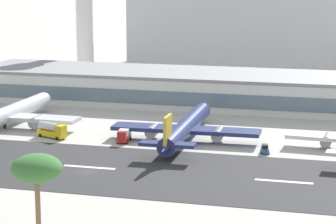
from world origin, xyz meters
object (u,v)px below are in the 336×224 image
Objects in this scene: terminal_building at (217,89)px; service_baggage_tug_0 at (265,149)px; airliner_gold_tail_gate_1 at (185,129)px; palm_tree_2 at (37,170)px; distant_hotel_block at (258,15)px; service_fuel_truck_2 at (52,130)px; airliner_black_tail_gate_0 at (5,116)px; control_tower at (84,13)px; service_box_truck_1 at (124,135)px.

terminal_building reaches higher than service_baggage_tug_0.
palm_tree_2 reaches higher than airliner_gold_tail_gate_1.
distant_hotel_block reaches higher than service_fuel_truck_2.
palm_tree_2 is at bearing -149.17° from airliner_black_tail_gate_0.
palm_tree_2 is at bearing 177.12° from airliner_gold_tail_gate_1.
terminal_building is at bearing -172.76° from service_baggage_tug_0.
airliner_gold_tail_gate_1 is (1.77, -50.58, -1.79)m from terminal_building.
service_fuel_truck_2 is at bearing -120.50° from terminal_building.
control_tower is (-58.80, 38.63, 20.19)m from terminal_building.
terminal_building is at bearing -33.30° from control_tower.
service_baggage_tug_0 is 0.39× the size of service_fuel_truck_2.
service_fuel_truck_2 is at bearing 95.84° from airliner_gold_tail_gate_1.
control_tower is 106.34m from service_box_truck_1.
palm_tree_2 is (58.30, -171.37, -10.15)m from control_tower.
terminal_building is 50.65m from airliner_gold_tail_gate_1.
service_baggage_tug_0 is (23.63, -155.08, -20.47)m from distant_hotel_block.
palm_tree_2 is at bearing -89.91° from distant_hotel_block.
distant_hotel_block is at bearing 90.09° from palm_tree_2.
control_tower is at bearing 108.79° from palm_tree_2.
terminal_building is 3.02× the size of airliner_black_tail_gate_0.
distant_hotel_block is 158.20m from service_baggage_tug_0.
service_baggage_tug_0 is 35.84m from service_box_truck_1.
service_baggage_tug_0 is at bearing -107.71° from airliner_gold_tail_gate_1.
service_baggage_tug_0 is (21.00, -6.18, -2.30)m from airliner_gold_tail_gate_1.
airliner_black_tail_gate_0 is 98.74m from palm_tree_2.
distant_hotel_block is at bearing 45.86° from control_tower.
service_box_truck_1 is 19.33m from service_fuel_truck_2.
terminal_building is 68.51m from airliner_black_tail_gate_0.
control_tower reaches higher than palm_tree_2.
service_fuel_truck_2 is at bearing 112.22° from palm_tree_2.
service_fuel_truck_2 is (-32.31, -54.85, -3.10)m from terminal_building.
service_baggage_tug_0 is 55.12m from service_fuel_truck_2.
airliner_black_tail_gate_0 reaches higher than service_box_truck_1.
service_box_truck_1 is at bearing -99.55° from airliner_black_tail_gate_0.
control_tower is 99.91m from service_fuel_truck_2.
distant_hotel_block reaches higher than service_baggage_tug_0.
service_baggage_tug_0 is at bearing 81.48° from service_box_truck_1.
airliner_black_tail_gate_0 is 5.82× the size of service_fuel_truck_2.
distant_hotel_block is 31.23× the size of service_baggage_tug_0.
control_tower is 127.83m from service_baggage_tug_0.
control_tower is 12.18× the size of service_baggage_tug_0.
airliner_black_tail_gate_0 is 72.58m from service_baggage_tug_0.
service_box_truck_1 is 0.35× the size of palm_tree_2.
distant_hotel_block is (-0.86, 98.32, 16.39)m from terminal_building.
terminal_building is 25.21× the size of service_box_truck_1.
service_box_truck_1 is at bearing 99.07° from palm_tree_2.
service_fuel_truck_2 is (-31.45, -153.17, -19.49)m from distant_hotel_block.
palm_tree_2 is at bearing -90.21° from terminal_building.
airliner_black_tail_gate_0 is at bearing 177.98° from service_fuel_truck_2.
airliner_gold_tail_gate_1 is 2.87× the size of palm_tree_2.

